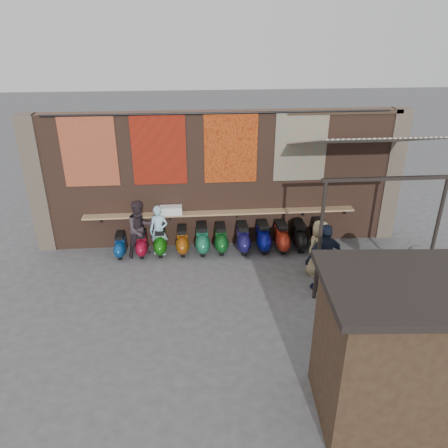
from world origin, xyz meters
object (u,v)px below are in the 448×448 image
scooter_stool_5 (221,239)px  diner_left (159,231)px  shelf_box (171,210)px  scooter_stool_0 (120,245)px  diner_right (140,229)px  shopper_navy (324,258)px  shopper_tan (318,248)px  scooter_stool_4 (202,239)px  market_stall (398,356)px  scooter_stool_9 (299,236)px  scooter_stool_7 (263,237)px  scooter_stool_2 (161,241)px  scooter_stool_1 (142,244)px  scooter_stool_8 (281,237)px  scooter_stool_10 (319,234)px  scooter_stool_6 (243,238)px  shopper_grey (412,276)px  scooter_stool_3 (182,241)px

scooter_stool_5 → diner_left: diner_left is taller
shelf_box → scooter_stool_0: 1.78m
diner_right → shopper_navy: size_ratio=0.93×
shopper_tan → scooter_stool_4: bearing=121.3°
shelf_box → market_stall: bearing=-59.1°
scooter_stool_0 → scooter_stool_9: size_ratio=0.81×
scooter_stool_7 → market_stall: market_stall is taller
scooter_stool_2 → scooter_stool_1: bearing=-175.7°
scooter_stool_1 → scooter_stool_8: scooter_stool_8 is taller
shelf_box → market_stall: size_ratio=0.25×
scooter_stool_0 → diner_left: (1.14, 0.03, 0.41)m
diner_left → diner_right: 0.53m
scooter_stool_9 → shopper_tan: shopper_tan is taller
scooter_stool_10 → shopper_navy: shopper_navy is taller
scooter_stool_1 → scooter_stool_6: 2.96m
scooter_stool_7 → scooter_stool_5: bearing=179.2°
scooter_stool_8 → scooter_stool_10: bearing=3.7°
scooter_stool_1 → diner_left: (0.51, 0.01, 0.40)m
shelf_box → scooter_stool_9: 3.88m
scooter_stool_4 → scooter_stool_0: bearing=-178.8°
scooter_stool_1 → shopper_grey: 7.27m
scooter_stool_9 → diner_right: diner_right is taller
scooter_stool_4 → scooter_stool_9: size_ratio=1.01×
scooter_stool_0 → shopper_tan: (5.41, -1.48, 0.46)m
scooter_stool_7 → shopper_grey: bearing=-45.5°
scooter_stool_0 → scooter_stool_4: 2.39m
scooter_stool_2 → market_stall: size_ratio=0.31×
scooter_stool_4 → shopper_navy: 3.76m
scooter_stool_8 → shopper_grey: size_ratio=0.55×
shelf_box → scooter_stool_0: size_ratio=0.91×
scooter_stool_5 → shopper_navy: size_ratio=0.46×
diner_left → shopper_grey: size_ratio=0.95×
scooter_stool_0 → shelf_box: bearing=12.3°
scooter_stool_9 → market_stall: 6.21m
scooter_stool_7 → scooter_stool_8: scooter_stool_7 is taller
scooter_stool_1 → scooter_stool_7: size_ratio=0.83×
scooter_stool_2 → scooter_stool_7: scooter_stool_7 is taller
scooter_stool_3 → scooter_stool_4: scooter_stool_4 is taller
scooter_stool_9 → scooter_stool_5: bearing=179.2°
scooter_stool_2 → scooter_stool_4: size_ratio=0.92×
scooter_stool_10 → scooter_stool_9: bearing=-175.3°
scooter_stool_2 → scooter_stool_10: scooter_stool_10 is taller
scooter_stool_1 → scooter_stool_6: size_ratio=0.84×
scooter_stool_10 → market_stall: (-0.54, -6.20, 0.88)m
scooter_stool_1 → shopper_tan: shopper_tan is taller
scooter_stool_0 → shopper_navy: size_ratio=0.39×
scooter_stool_3 → scooter_stool_7: bearing=-0.3°
shopper_grey → scooter_stool_7: bearing=-7.5°
scooter_stool_1 → scooter_stool_9: scooter_stool_9 is taller
scooter_stool_0 → diner_left: 1.21m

